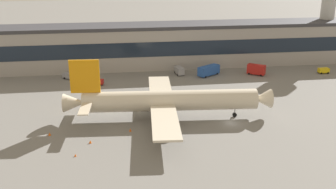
{
  "coord_description": "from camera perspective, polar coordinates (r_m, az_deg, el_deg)",
  "views": [
    {
      "loc": [
        -28.32,
        -87.34,
        38.8
      ],
      "look_at": [
        -14.35,
        9.01,
        5.0
      ],
      "focal_mm": 42.73,
      "sensor_mm": 36.0,
      "label": 1
    }
  ],
  "objects": [
    {
      "name": "fuel_truck",
      "position": [
        137.64,
        5.88,
        3.49
      ],
      "size": [
        8.53,
        7.03,
        3.35
      ],
      "color": "#2651A5",
      "rests_on": "ground_plane"
    },
    {
      "name": "control_tower",
      "position": [
        169.42,
        21.95,
        11.93
      ],
      "size": [
        10.18,
        10.18,
        34.69
      ],
      "color": "#B7B7B2",
      "rests_on": "ground_plane"
    },
    {
      "name": "baggage_tug",
      "position": [
        149.85,
        21.33,
        3.24
      ],
      "size": [
        3.64,
        2.16,
        1.85
      ],
      "color": "yellow",
      "rests_on": "ground_plane"
    },
    {
      "name": "stair_truck",
      "position": [
        140.9,
        12.53,
        3.53
      ],
      "size": [
        6.22,
        5.55,
        3.55
      ],
      "color": "red",
      "rests_on": "ground_plane"
    },
    {
      "name": "traffic_cone_1",
      "position": [
        89.67,
        -11.03,
        -6.63
      ],
      "size": [
        0.55,
        0.55,
        0.69
      ],
      "primitive_type": "cone",
      "color": "#F2590C",
      "rests_on": "ground_plane"
    },
    {
      "name": "airliner",
      "position": [
        99.35,
        -0.19,
        -0.89
      ],
      "size": [
        51.97,
        44.44,
        15.52
      ],
      "color": "beige",
      "rests_on": "ground_plane"
    },
    {
      "name": "belt_loader",
      "position": [
        136.25,
        -13.58,
        2.56
      ],
      "size": [
        6.27,
        5.53,
        1.95
      ],
      "color": "gray",
      "rests_on": "ground_plane"
    },
    {
      "name": "terminal_building",
      "position": [
        149.37,
        2.88,
        7.16
      ],
      "size": [
        143.51,
        14.49,
        15.61
      ],
      "color": "#9E9993",
      "rests_on": "ground_plane"
    },
    {
      "name": "traffic_cone_3",
      "position": [
        84.78,
        -13.09,
        -8.42
      ],
      "size": [
        0.45,
        0.45,
        0.56
      ],
      "primitive_type": "cone",
      "color": "#F2590C",
      "rests_on": "ground_plane"
    },
    {
      "name": "follow_me_car",
      "position": [
        128.88,
        -10.15,
        1.82
      ],
      "size": [
        4.77,
        3.14,
        1.85
      ],
      "color": "red",
      "rests_on": "ground_plane"
    },
    {
      "name": "ground_plane",
      "position": [
        99.68,
        8.96,
        -4.01
      ],
      "size": [
        600.0,
        600.0,
        0.0
      ],
      "primitive_type": "plane",
      "color": "slate"
    },
    {
      "name": "traffic_cone_2",
      "position": [
        95.56,
        -16.54,
        -5.41
      ],
      "size": [
        0.6,
        0.6,
        0.75
      ],
      "primitive_type": "cone",
      "color": "#F2590C",
      "rests_on": "ground_plane"
    },
    {
      "name": "crew_van",
      "position": [
        138.29,
        1.61,
        3.47
      ],
      "size": [
        2.83,
        5.43,
        2.55
      ],
      "color": "gray",
      "rests_on": "ground_plane"
    },
    {
      "name": "traffic_cone_0",
      "position": [
        94.15,
        -5.41,
        -5.06
      ],
      "size": [
        0.54,
        0.54,
        0.67
      ],
      "primitive_type": "cone",
      "color": "#F2590C",
      "rests_on": "ground_plane"
    }
  ]
}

